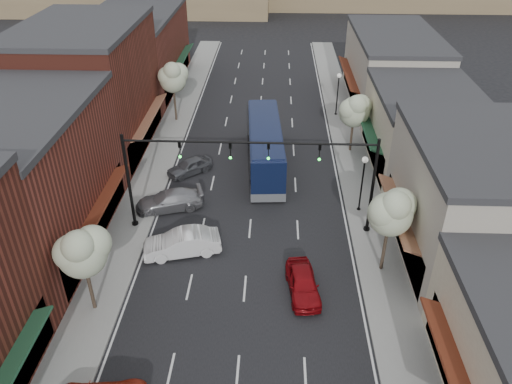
# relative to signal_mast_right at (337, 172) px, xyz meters

# --- Properties ---
(ground) EXTENTS (160.00, 160.00, 0.00)m
(ground) POSITION_rel_signal_mast_right_xyz_m (-5.62, -8.00, -4.62)
(ground) COLOR black
(ground) RESTS_ON ground
(sidewalk_left) EXTENTS (2.80, 73.00, 0.15)m
(sidewalk_left) POSITION_rel_signal_mast_right_xyz_m (-14.02, 10.50, -4.55)
(sidewalk_left) COLOR gray
(sidewalk_left) RESTS_ON ground
(sidewalk_right) EXTENTS (2.80, 73.00, 0.15)m
(sidewalk_right) POSITION_rel_signal_mast_right_xyz_m (2.78, 10.50, -4.55)
(sidewalk_right) COLOR gray
(sidewalk_right) RESTS_ON ground
(curb_left) EXTENTS (0.25, 73.00, 0.17)m
(curb_left) POSITION_rel_signal_mast_right_xyz_m (-12.62, 10.50, -4.55)
(curb_left) COLOR gray
(curb_left) RESTS_ON ground
(curb_right) EXTENTS (0.25, 73.00, 0.17)m
(curb_right) POSITION_rel_signal_mast_right_xyz_m (1.38, 10.50, -4.55)
(curb_right) COLOR gray
(curb_right) RESTS_ON ground
(bldg_left_midnear) EXTENTS (10.14, 14.10, 9.40)m
(bldg_left_midnear) POSITION_rel_signal_mast_right_xyz_m (-19.85, -2.00, 0.03)
(bldg_left_midnear) COLOR maroon
(bldg_left_midnear) RESTS_ON ground
(bldg_left_midfar) EXTENTS (10.14, 14.10, 10.90)m
(bldg_left_midfar) POSITION_rel_signal_mast_right_xyz_m (-19.86, 12.00, 0.78)
(bldg_left_midfar) COLOR maroon
(bldg_left_midfar) RESTS_ON ground
(bldg_left_far) EXTENTS (10.14, 18.10, 8.40)m
(bldg_left_far) POSITION_rel_signal_mast_right_xyz_m (-19.84, 28.00, -0.46)
(bldg_left_far) COLOR maroon
(bldg_left_far) RESTS_ON ground
(bldg_right_midnear) EXTENTS (9.14, 12.10, 7.90)m
(bldg_right_midnear) POSITION_rel_signal_mast_right_xyz_m (8.10, -2.00, -0.72)
(bldg_right_midnear) COLOR #A49C8D
(bldg_right_midnear) RESTS_ON ground
(bldg_right_midfar) EXTENTS (9.14, 12.10, 6.40)m
(bldg_right_midfar) POSITION_rel_signal_mast_right_xyz_m (8.08, 10.00, -1.46)
(bldg_right_midfar) COLOR beige
(bldg_right_midfar) RESTS_ON ground
(bldg_right_far) EXTENTS (9.14, 16.10, 7.40)m
(bldg_right_far) POSITION_rel_signal_mast_right_xyz_m (8.09, 24.00, -0.96)
(bldg_right_far) COLOR #A49C8D
(bldg_right_far) RESTS_ON ground
(signal_mast_right) EXTENTS (8.22, 0.46, 7.00)m
(signal_mast_right) POSITION_rel_signal_mast_right_xyz_m (0.00, 0.00, 0.00)
(signal_mast_right) COLOR black
(signal_mast_right) RESTS_ON ground
(signal_mast_left) EXTENTS (8.22, 0.46, 7.00)m
(signal_mast_left) POSITION_rel_signal_mast_right_xyz_m (-11.24, 0.00, 0.00)
(signal_mast_left) COLOR black
(signal_mast_left) RESTS_ON ground
(tree_right_near) EXTENTS (2.85, 2.65, 5.95)m
(tree_right_near) POSITION_rel_signal_mast_right_xyz_m (2.73, -4.05, -0.17)
(tree_right_near) COLOR #47382B
(tree_right_near) RESTS_ON ground
(tree_right_far) EXTENTS (2.85, 2.65, 5.43)m
(tree_right_far) POSITION_rel_signal_mast_right_xyz_m (2.73, 11.95, -0.63)
(tree_right_far) COLOR #47382B
(tree_right_far) RESTS_ON ground
(tree_left_near) EXTENTS (2.85, 2.65, 5.69)m
(tree_left_near) POSITION_rel_signal_mast_right_xyz_m (-13.87, -8.05, -0.40)
(tree_left_near) COLOR #47382B
(tree_left_near) RESTS_ON ground
(tree_left_far) EXTENTS (2.85, 2.65, 6.13)m
(tree_left_far) POSITION_rel_signal_mast_right_xyz_m (-13.87, 17.95, -0.02)
(tree_left_far) COLOR #47382B
(tree_left_far) RESTS_ON ground
(lamp_post_near) EXTENTS (0.44, 0.44, 4.44)m
(lamp_post_near) POSITION_rel_signal_mast_right_xyz_m (2.18, 2.50, -1.62)
(lamp_post_near) COLOR black
(lamp_post_near) RESTS_ON ground
(lamp_post_far) EXTENTS (0.44, 0.44, 4.44)m
(lamp_post_far) POSITION_rel_signal_mast_right_xyz_m (2.18, 20.00, -1.62)
(lamp_post_far) COLOR black
(lamp_post_far) RESTS_ON ground
(coach_bus) EXTENTS (3.41, 12.10, 3.65)m
(coach_bus) POSITION_rel_signal_mast_right_xyz_m (-4.82, 9.04, -2.72)
(coach_bus) COLOR #0D1534
(coach_bus) RESTS_ON ground
(red_hatchback) EXTENTS (2.20, 4.35, 1.42)m
(red_hatchback) POSITION_rel_signal_mast_right_xyz_m (-2.24, -6.19, -3.91)
(red_hatchback) COLOR maroon
(red_hatchback) RESTS_ON ground
(parked_car_b) EXTENTS (5.16, 2.87, 1.61)m
(parked_car_b) POSITION_rel_signal_mast_right_xyz_m (-9.82, -2.86, -3.82)
(parked_car_b) COLOR white
(parked_car_b) RESTS_ON ground
(parked_car_c) EXTENTS (5.24, 3.30, 1.42)m
(parked_car_c) POSITION_rel_signal_mast_right_xyz_m (-11.61, 2.25, -3.91)
(parked_car_c) COLOR gray
(parked_car_c) RESTS_ON ground
(parked_car_d) EXTENTS (3.92, 3.65, 1.31)m
(parked_car_d) POSITION_rel_signal_mast_right_xyz_m (-10.93, 7.50, -3.97)
(parked_car_d) COLOR #4F5156
(parked_car_d) RESTS_ON ground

